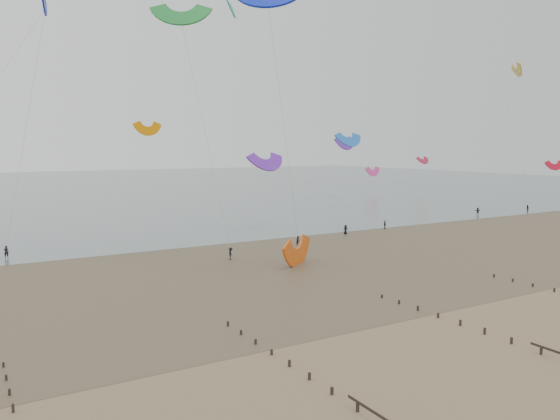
% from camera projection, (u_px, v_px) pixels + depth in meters
% --- Properties ---
extents(ground, '(500.00, 500.00, 0.00)m').
position_uv_depth(ground, '(441.00, 339.00, 45.62)').
color(ground, brown).
rests_on(ground, ground).
extents(sea_and_shore, '(500.00, 665.00, 0.03)m').
position_uv_depth(sea_and_shore, '(224.00, 267.00, 72.97)').
color(sea_and_shore, '#475654').
rests_on(sea_and_shore, ground).
extents(kitesurfers, '(115.11, 18.58, 1.81)m').
position_uv_depth(kitesurfers, '(380.00, 226.00, 104.82)').
color(kitesurfers, black).
rests_on(kitesurfers, ground).
extents(grounded_kite, '(9.72, 9.32, 4.22)m').
position_uv_depth(grounded_kite, '(298.00, 264.00, 74.42)').
color(grounded_kite, '#E0550E').
rests_on(grounded_kite, ground).
extents(kites_airborne, '(225.52, 129.63, 39.82)m').
position_uv_depth(kites_airborne, '(97.00, 116.00, 114.94)').
color(kites_airborne, orange).
rests_on(kites_airborne, ground).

